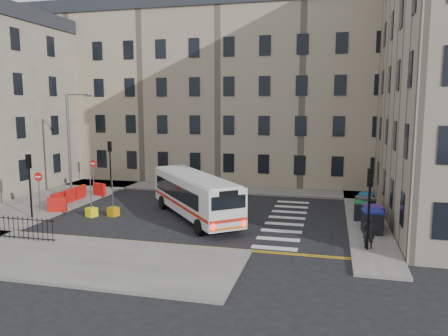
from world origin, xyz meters
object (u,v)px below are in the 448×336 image
at_px(bus, 195,194).
at_px(wheelie_bin_c, 362,210).
at_px(wheelie_bin_e, 366,202).
at_px(wheelie_bin_d, 365,207).
at_px(wheelie_bin_a, 372,221).
at_px(streetlamp, 69,145).
at_px(bollard_yellow, 92,212).
at_px(wheelie_bin_b, 373,216).
at_px(bollard_chevron, 113,212).
at_px(pedestrian, 368,232).

distance_m(bus, wheelie_bin_c, 10.69).
height_order(wheelie_bin_c, wheelie_bin_e, wheelie_bin_c).
bearing_deg(wheelie_bin_d, bus, 177.61).
bearing_deg(wheelie_bin_a, streetlamp, 162.33).
bearing_deg(bollard_yellow, wheelie_bin_c, 9.44).
distance_m(wheelie_bin_b, wheelie_bin_e, 4.37).
distance_m(streetlamp, wheelie_bin_d, 22.25).
xyz_separation_m(streetlamp, wheelie_bin_a, (22.07, -4.45, -3.51)).
relative_size(wheelie_bin_c, wheelie_bin_d, 0.84).
distance_m(wheelie_bin_e, bollard_chevron, 17.25).
xyz_separation_m(streetlamp, wheelie_bin_c, (21.68, -1.54, -3.59)).
bearing_deg(wheelie_bin_c, wheelie_bin_d, 75.93).
xyz_separation_m(wheelie_bin_c, wheelie_bin_d, (0.28, 0.83, 0.06)).
relative_size(wheelie_bin_b, wheelie_bin_e, 1.07).
bearing_deg(wheelie_bin_a, wheelie_bin_e, 82.99).
height_order(streetlamp, bollard_chevron, streetlamp).
bearing_deg(wheelie_bin_e, bus, -143.53).
bearing_deg(wheelie_bin_a, wheelie_bin_d, 85.40).
relative_size(streetlamp, bollard_chevron, 13.57).
distance_m(wheelie_bin_b, pedestrian, 4.18).
bearing_deg(streetlamp, wheelie_bin_b, -8.03).
bearing_deg(bollard_yellow, wheelie_bin_a, -0.12).
height_order(pedestrian, bollard_chevron, pedestrian).
xyz_separation_m(wheelie_bin_b, pedestrian, (-0.59, -4.13, 0.18)).
xyz_separation_m(wheelie_bin_d, bollard_chevron, (-16.27, -3.23, -0.51)).
bearing_deg(wheelie_bin_a, wheelie_bin_c, 91.32).
xyz_separation_m(wheelie_bin_c, pedestrian, (-0.03, -5.74, 0.23)).
height_order(wheelie_bin_d, bollard_chevron, wheelie_bin_d).
relative_size(bus, wheelie_bin_a, 7.03).
bearing_deg(bus, wheelie_bin_b, -38.49).
distance_m(streetlamp, wheelie_bin_a, 22.79).
bearing_deg(wheelie_bin_d, wheelie_bin_c, -123.77).
distance_m(pedestrian, bollard_yellow, 17.54).
bearing_deg(bollard_chevron, wheelie_bin_a, -1.81).
bearing_deg(wheelie_bin_c, streetlamp, -179.61).
relative_size(wheelie_bin_d, bollard_chevron, 2.35).
distance_m(streetlamp, wheelie_bin_b, 22.74).
distance_m(wheelie_bin_a, bollard_yellow, 17.72).
bearing_deg(bus, wheelie_bin_d, -25.78).
bearing_deg(pedestrian, wheelie_bin_e, -95.03).
relative_size(wheelie_bin_c, pedestrian, 0.71).
xyz_separation_m(wheelie_bin_a, wheelie_bin_e, (0.07, 5.68, -0.09)).
bearing_deg(wheelie_bin_d, wheelie_bin_b, -98.70).
height_order(streetlamp, bollard_yellow, streetlamp).
relative_size(bus, wheelie_bin_b, 7.04).
bearing_deg(bus, streetlamp, 125.49).
xyz_separation_m(bollard_yellow, bollard_chevron, (1.33, 0.48, 0.00)).
xyz_separation_m(wheelie_bin_b, bollard_yellow, (-17.88, -1.27, -0.50)).
distance_m(streetlamp, wheelie_bin_e, 22.47).
relative_size(streetlamp, wheelie_bin_a, 6.04).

